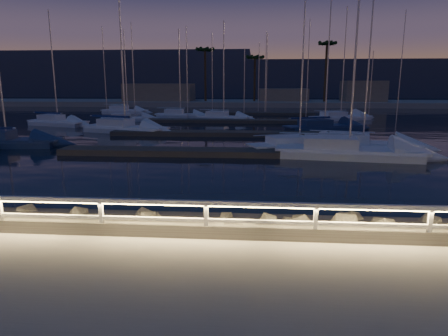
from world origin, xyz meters
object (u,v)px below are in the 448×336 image
(guard_rail, at_px, (168,210))
(sailboat_i, at_px, (179,115))
(sailboat_h, at_px, (360,143))
(sailboat_j, at_px, (222,117))
(sailboat_g, at_px, (323,127))
(sailboat_e, at_px, (57,122))
(sailboat_n, at_px, (126,118))
(sailboat_b, at_px, (4,141))
(sailboat_f, at_px, (123,128))
(sailboat_c, at_px, (345,150))
(sailboat_m, at_px, (123,110))
(sailboat_l, at_px, (339,117))
(sailboat_d, at_px, (297,144))

(guard_rail, relative_size, sailboat_i, 3.73)
(sailboat_h, xyz_separation_m, sailboat_j, (-12.04, 21.89, 0.01))
(sailboat_g, xyz_separation_m, sailboat_h, (0.96, -11.00, -0.03))
(sailboat_e, height_order, sailboat_n, sailboat_e)
(sailboat_b, bearing_deg, sailboat_f, 50.42)
(sailboat_c, bearing_deg, sailboat_b, -178.33)
(sailboat_m, bearing_deg, sailboat_b, -80.16)
(sailboat_i, relative_size, sailboat_n, 1.06)
(sailboat_e, height_order, sailboat_m, sailboat_e)
(sailboat_l, bearing_deg, sailboat_n, 163.37)
(guard_rail, bearing_deg, sailboat_e, 121.21)
(sailboat_b, height_order, sailboat_i, sailboat_b)
(sailboat_b, height_order, sailboat_j, sailboat_b)
(sailboat_i, distance_m, sailboat_m, 12.47)
(sailboat_l, bearing_deg, sailboat_e, 171.12)
(sailboat_c, xyz_separation_m, sailboat_n, (-22.09, 22.93, -0.08))
(sailboat_b, distance_m, sailboat_d, 22.25)
(sailboat_g, distance_m, sailboat_l, 12.65)
(sailboat_l, bearing_deg, sailboat_h, -122.06)
(sailboat_j, bearing_deg, sailboat_n, -148.27)
(sailboat_h, bearing_deg, sailboat_b, -163.78)
(guard_rail, bearing_deg, sailboat_n, 109.62)
(sailboat_d, distance_m, sailboat_e, 29.39)
(sailboat_f, height_order, sailboat_h, sailboat_f)
(sailboat_i, bearing_deg, sailboat_d, -61.03)
(sailboat_c, height_order, sailboat_h, sailboat_c)
(guard_rail, distance_m, sailboat_c, 17.91)
(sailboat_b, relative_size, sailboat_i, 1.16)
(guard_rail, relative_size, sailboat_b, 3.22)
(sailboat_d, height_order, sailboat_i, sailboat_d)
(guard_rail, distance_m, sailboat_f, 29.67)
(sailboat_e, bearing_deg, sailboat_d, -12.12)
(guard_rail, bearing_deg, sailboat_c, 62.48)
(sailboat_e, xyz_separation_m, sailboat_f, (9.59, -5.49, 0.03))
(sailboat_e, distance_m, sailboat_f, 11.05)
(sailboat_i, bearing_deg, sailboat_b, -107.33)
(sailboat_f, height_order, sailboat_j, sailboat_f)
(sailboat_h, relative_size, sailboat_m, 1.10)
(guard_rail, relative_size, sailboat_e, 3.51)
(sailboat_j, relative_size, sailboat_l, 0.88)
(sailboat_f, distance_m, sailboat_l, 27.95)
(sailboat_e, height_order, sailboat_g, sailboat_g)
(sailboat_g, bearing_deg, guard_rail, -127.54)
(sailboat_b, relative_size, sailboat_c, 0.86)
(sailboat_f, bearing_deg, sailboat_i, 99.39)
(sailboat_c, xyz_separation_m, sailboat_l, (4.94, 26.63, -0.06))
(sailboat_h, bearing_deg, sailboat_i, 140.22)
(sailboat_d, distance_m, sailboat_g, 12.37)
(sailboat_m, bearing_deg, sailboat_f, -64.57)
(sailboat_i, bearing_deg, sailboat_l, -4.05)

